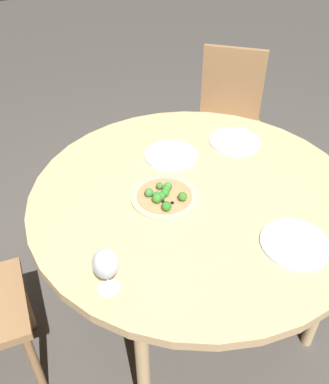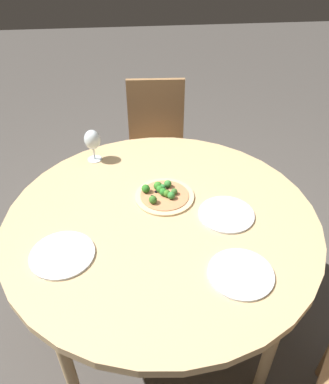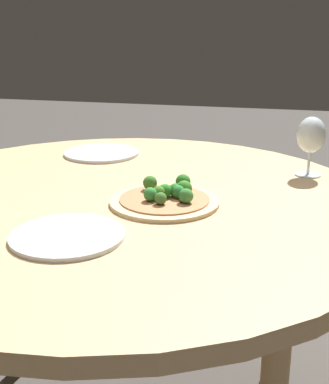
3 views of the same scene
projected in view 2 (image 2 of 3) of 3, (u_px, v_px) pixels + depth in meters
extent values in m
plane|color=#4C4742|center=(162.00, 318.00, 2.08)|extent=(12.00, 12.00, 0.00)
cylinder|color=tan|center=(161.00, 219.00, 1.62)|extent=(1.35, 1.35, 0.04)
cylinder|color=tan|center=(83.00, 225.00, 2.15)|extent=(0.05, 0.05, 0.72)
cylinder|color=tan|center=(68.00, 367.00, 1.49)|extent=(0.05, 0.05, 0.72)
cylinder|color=tan|center=(225.00, 215.00, 2.21)|extent=(0.05, 0.05, 0.72)
cylinder|color=tan|center=(271.00, 347.00, 1.56)|extent=(0.05, 0.05, 0.72)
cube|color=#997047|center=(157.00, 158.00, 2.53)|extent=(0.42, 0.42, 0.04)
cube|color=#997047|center=(156.00, 112.00, 2.52)|extent=(0.05, 0.38, 0.46)
cylinder|color=#997047|center=(133.00, 201.00, 2.54)|extent=(0.04, 0.04, 0.43)
cylinder|color=#997047|center=(183.00, 200.00, 2.55)|extent=(0.04, 0.04, 0.43)
cylinder|color=#997047|center=(134.00, 172.00, 2.81)|extent=(0.04, 0.04, 0.43)
cylinder|color=#997047|center=(179.00, 171.00, 2.82)|extent=(0.04, 0.04, 0.43)
cylinder|color=#DBBC89|center=(164.00, 196.00, 1.70)|extent=(0.27, 0.27, 0.01)
cylinder|color=tan|center=(164.00, 195.00, 1.70)|extent=(0.22, 0.22, 0.00)
sphere|color=#397127|center=(153.00, 200.00, 1.64)|extent=(0.04, 0.04, 0.04)
sphere|color=#307E29|center=(160.00, 189.00, 1.70)|extent=(0.03, 0.03, 0.03)
sphere|color=#2C7F28|center=(163.00, 192.00, 1.69)|extent=(0.03, 0.03, 0.03)
sphere|color=#378637|center=(171.00, 195.00, 1.67)|extent=(0.03, 0.03, 0.03)
sphere|color=#2D7323|center=(146.00, 189.00, 1.70)|extent=(0.04, 0.04, 0.04)
sphere|color=#308139|center=(162.00, 187.00, 1.71)|extent=(0.03, 0.03, 0.03)
sphere|color=#398034|center=(168.00, 184.00, 1.73)|extent=(0.04, 0.04, 0.04)
sphere|color=#377E27|center=(159.00, 186.00, 1.72)|extent=(0.04, 0.04, 0.04)
sphere|color=#417A25|center=(167.00, 193.00, 1.68)|extent=(0.03, 0.03, 0.03)
sphere|color=#3E6F2D|center=(174.00, 191.00, 1.69)|extent=(0.03, 0.03, 0.03)
cylinder|color=black|center=(166.00, 195.00, 1.70)|extent=(0.01, 0.01, 0.00)
cylinder|color=black|center=(167.00, 188.00, 1.74)|extent=(0.01, 0.01, 0.00)
cylinder|color=black|center=(156.00, 192.00, 1.71)|extent=(0.01, 0.01, 0.00)
cylinder|color=black|center=(162.00, 189.00, 1.73)|extent=(0.01, 0.01, 0.00)
cylinder|color=black|center=(152.00, 196.00, 1.69)|extent=(0.01, 0.01, 0.00)
cylinder|color=silver|center=(95.00, 159.00, 1.95)|extent=(0.07, 0.07, 0.00)
cylinder|color=silver|center=(94.00, 154.00, 1.93)|extent=(0.01, 0.01, 0.06)
ellipsoid|color=silver|center=(92.00, 140.00, 1.88)|extent=(0.08, 0.08, 0.10)
cylinder|color=silver|center=(62.00, 255.00, 1.43)|extent=(0.25, 0.25, 0.01)
cylinder|color=silver|center=(241.00, 274.00, 1.35)|extent=(0.24, 0.24, 0.01)
cylinder|color=silver|center=(226.00, 214.00, 1.61)|extent=(0.24, 0.24, 0.01)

